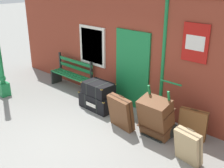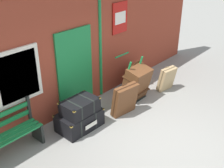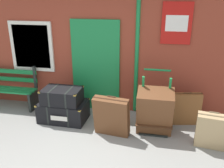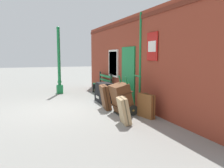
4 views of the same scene
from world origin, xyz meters
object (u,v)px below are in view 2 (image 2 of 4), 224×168
(steamer_trunk_base, at_px, (80,120))
(steamer_trunk_middle, at_px, (80,107))
(porters_trolley, at_px, (131,88))
(suitcase_caramel, at_px, (167,79))
(platform_bench, at_px, (2,138))
(suitcase_oxblood, at_px, (125,100))
(suitcase_umber, at_px, (135,75))
(large_brown_trunk, at_px, (136,83))

(steamer_trunk_base, xyz_separation_m, steamer_trunk_middle, (0.00, -0.03, 0.37))
(steamer_trunk_base, height_order, porters_trolley, porters_trolley)
(steamer_trunk_base, distance_m, suitcase_caramel, 3.00)
(suitcase_caramel, bearing_deg, platform_bench, 168.46)
(steamer_trunk_middle, height_order, suitcase_oxblood, suitcase_oxblood)
(platform_bench, xyz_separation_m, suitcase_caramel, (4.62, -0.94, -0.09))
(steamer_trunk_middle, xyz_separation_m, suitcase_umber, (2.59, 0.36, -0.24))
(steamer_trunk_middle, relative_size, suitcase_oxblood, 0.99)
(porters_trolley, bearing_deg, large_brown_trunk, -90.00)
(steamer_trunk_base, relative_size, steamer_trunk_middle, 1.26)
(porters_trolley, xyz_separation_m, large_brown_trunk, (-0.00, -0.18, 0.21))
(platform_bench, distance_m, suitcase_umber, 4.26)
(porters_trolley, distance_m, suitcase_umber, 0.72)
(steamer_trunk_base, xyz_separation_m, suitcase_caramel, (2.95, -0.52, 0.14))
(platform_bench, distance_m, large_brown_trunk, 3.66)
(large_brown_trunk, bearing_deg, suitcase_umber, 37.78)
(steamer_trunk_base, distance_m, large_brown_trunk, 1.98)
(steamer_trunk_middle, distance_m, suitcase_umber, 2.63)
(steamer_trunk_base, distance_m, steamer_trunk_middle, 0.37)
(steamer_trunk_base, bearing_deg, large_brown_trunk, -4.92)
(steamer_trunk_base, height_order, suitcase_oxblood, suitcase_oxblood)
(porters_trolley, bearing_deg, suitcase_caramel, -28.16)
(large_brown_trunk, xyz_separation_m, suitcase_umber, (0.64, 0.50, -0.14))
(suitcase_caramel, distance_m, suitcase_oxblood, 1.81)
(suitcase_oxblood, distance_m, suitcase_umber, 1.63)
(platform_bench, xyz_separation_m, porters_trolley, (3.62, -0.41, -0.18))
(platform_bench, height_order, suitcase_caramel, platform_bench)
(steamer_trunk_base, bearing_deg, porters_trolley, 0.33)
(suitcase_oxblood, bearing_deg, suitcase_umber, 27.19)
(steamer_trunk_middle, distance_m, suitcase_oxblood, 1.21)
(suitcase_oxblood, bearing_deg, suitcase_caramel, -3.43)
(platform_bench, distance_m, suitcase_caramel, 4.71)
(steamer_trunk_middle, relative_size, suitcase_umber, 1.12)
(porters_trolley, bearing_deg, steamer_trunk_middle, -178.67)
(large_brown_trunk, relative_size, suitcase_umber, 1.32)
(large_brown_trunk, bearing_deg, steamer_trunk_middle, 176.07)
(platform_bench, height_order, steamer_trunk_base, platform_bench)
(suitcase_oxblood, height_order, suitcase_umber, suitcase_oxblood)
(steamer_trunk_middle, bearing_deg, steamer_trunk_base, 96.72)
(suitcase_oxblood, bearing_deg, platform_bench, 163.45)
(large_brown_trunk, relative_size, suitcase_oxblood, 1.16)
(suitcase_caramel, bearing_deg, suitcase_umber, 112.81)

